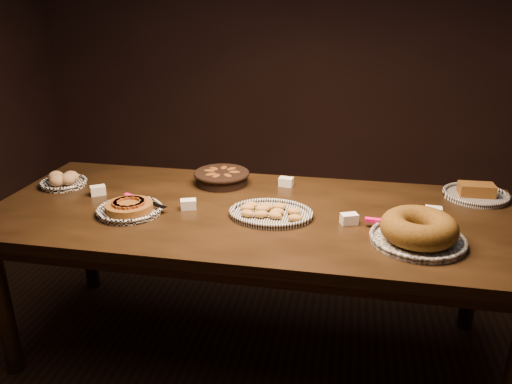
% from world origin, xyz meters
% --- Properties ---
extents(ground, '(5.00, 5.00, 0.00)m').
position_xyz_m(ground, '(0.00, 0.00, 0.00)').
color(ground, black).
rests_on(ground, ground).
extents(buffet_table, '(2.40, 1.00, 0.75)m').
position_xyz_m(buffet_table, '(0.00, 0.00, 0.68)').
color(buffet_table, black).
rests_on(buffet_table, ground).
extents(apple_tart_plate, '(0.31, 0.29, 0.06)m').
position_xyz_m(apple_tart_plate, '(-0.54, -0.13, 0.77)').
color(apple_tart_plate, white).
rests_on(apple_tart_plate, buffet_table).
extents(madeleine_platter, '(0.37, 0.30, 0.04)m').
position_xyz_m(madeleine_platter, '(0.08, -0.05, 0.77)').
color(madeleine_platter, black).
rests_on(madeleine_platter, buffet_table).
extents(bundt_cake_plate, '(0.39, 0.37, 0.12)m').
position_xyz_m(bundt_cake_plate, '(0.69, -0.19, 0.80)').
color(bundt_cake_plate, black).
rests_on(bundt_cake_plate, buffet_table).
extents(croissant_basket, '(0.34, 0.34, 0.07)m').
position_xyz_m(croissant_basket, '(-0.23, 0.31, 0.79)').
color(croissant_basket, black).
rests_on(croissant_basket, buffet_table).
extents(bread_roll_plate, '(0.23, 0.23, 0.07)m').
position_xyz_m(bread_roll_plate, '(-1.02, 0.13, 0.78)').
color(bread_roll_plate, white).
rests_on(bread_roll_plate, buffet_table).
extents(loaf_plate, '(0.31, 0.31, 0.07)m').
position_xyz_m(loaf_plate, '(1.02, 0.36, 0.77)').
color(loaf_plate, black).
rests_on(loaf_plate, buffet_table).
extents(tent_cards, '(1.65, 0.47, 0.04)m').
position_xyz_m(tent_cards, '(0.05, 0.07, 0.77)').
color(tent_cards, white).
rests_on(tent_cards, buffet_table).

